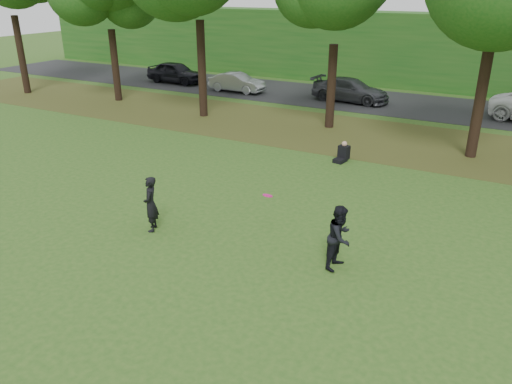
# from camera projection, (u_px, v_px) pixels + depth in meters

# --- Properties ---
(ground) EXTENTS (120.00, 120.00, 0.00)m
(ground) POSITION_uv_depth(u_px,v_px,m) (248.00, 265.00, 13.07)
(ground) COLOR #295019
(ground) RESTS_ON ground
(leaf_litter) EXTENTS (60.00, 7.00, 0.01)m
(leaf_litter) POSITION_uv_depth(u_px,v_px,m) (382.00, 139.00, 23.61)
(leaf_litter) COLOR #4E431B
(leaf_litter) RESTS_ON ground
(street) EXTENTS (70.00, 7.00, 0.02)m
(street) POSITION_uv_depth(u_px,v_px,m) (418.00, 106.00, 30.10)
(street) COLOR black
(street) RESTS_ON ground
(far_hedge) EXTENTS (70.00, 3.00, 5.00)m
(far_hedge) POSITION_uv_depth(u_px,v_px,m) (441.00, 52.00, 34.00)
(far_hedge) COLOR #195117
(far_hedge) RESTS_ON ground
(player_left) EXTENTS (0.65, 0.74, 1.69)m
(player_left) POSITION_uv_depth(u_px,v_px,m) (151.00, 204.00, 14.63)
(player_left) COLOR black
(player_left) RESTS_ON ground
(player_right) EXTENTS (0.75, 0.91, 1.72)m
(player_right) POSITION_uv_depth(u_px,v_px,m) (340.00, 237.00, 12.69)
(player_right) COLOR black
(player_right) RESTS_ON ground
(parked_cars) EXTENTS (35.87, 3.02, 1.52)m
(parked_cars) POSITION_uv_depth(u_px,v_px,m) (396.00, 94.00, 29.58)
(parked_cars) COLOR black
(parked_cars) RESTS_ON street
(frisbee) EXTENTS (0.34, 0.34, 0.10)m
(frisbee) POSITION_uv_depth(u_px,v_px,m) (268.00, 196.00, 13.30)
(frisbee) COLOR #E1127F
(frisbee) RESTS_ON ground
(seated_person) EXTENTS (0.54, 0.79, 0.83)m
(seated_person) POSITION_uv_depth(u_px,v_px,m) (343.00, 154.00, 20.65)
(seated_person) COLOR black
(seated_person) RESTS_ON ground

